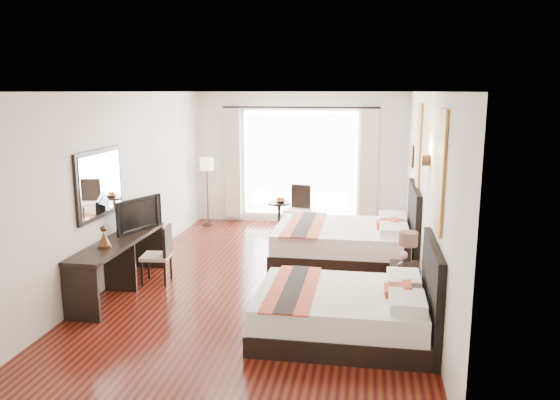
% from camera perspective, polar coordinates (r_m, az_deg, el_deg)
% --- Properties ---
extents(floor, '(4.50, 7.50, 0.01)m').
position_cam_1_polar(floor, '(8.36, -1.26, -8.37)').
color(floor, '#350A09').
rests_on(floor, ground).
extents(ceiling, '(4.50, 7.50, 0.02)m').
position_cam_1_polar(ceiling, '(7.87, -1.35, 11.17)').
color(ceiling, white).
rests_on(ceiling, wall_headboard).
extents(wall_headboard, '(0.01, 7.50, 2.80)m').
position_cam_1_polar(wall_headboard, '(7.90, 14.91, 0.65)').
color(wall_headboard, silver).
rests_on(wall_headboard, floor).
extents(wall_desk, '(0.01, 7.50, 2.80)m').
position_cam_1_polar(wall_desk, '(8.69, -16.01, 1.54)').
color(wall_desk, silver).
rests_on(wall_desk, floor).
extents(wall_window, '(4.50, 0.01, 2.80)m').
position_cam_1_polar(wall_window, '(11.66, 2.12, 4.35)').
color(wall_window, silver).
rests_on(wall_window, floor).
extents(wall_entry, '(4.50, 0.01, 2.80)m').
position_cam_1_polar(wall_entry, '(4.48, -10.31, -7.20)').
color(wall_entry, silver).
rests_on(wall_entry, floor).
extents(window_glass, '(2.40, 0.02, 2.20)m').
position_cam_1_polar(window_glass, '(11.66, 2.11, 3.85)').
color(window_glass, white).
rests_on(window_glass, wall_window).
extents(sheer_curtain, '(2.30, 0.02, 2.10)m').
position_cam_1_polar(sheer_curtain, '(11.60, 2.07, 3.82)').
color(sheer_curtain, white).
rests_on(sheer_curtain, wall_window).
extents(drape_left, '(0.35, 0.14, 2.35)m').
position_cam_1_polar(drape_left, '(11.83, -4.95, 3.83)').
color(drape_left, '#BBAA91').
rests_on(drape_left, floor).
extents(drape_right, '(0.35, 0.14, 2.35)m').
position_cam_1_polar(drape_right, '(11.47, 9.26, 3.49)').
color(drape_right, '#BBAA91').
rests_on(drape_right, floor).
extents(art_panel_near, '(0.03, 0.50, 1.35)m').
position_cam_1_polar(art_panel_near, '(6.13, 16.49, 2.80)').
color(art_panel_near, '#883913').
rests_on(art_panel_near, wall_headboard).
extents(art_panel_far, '(0.03, 0.50, 1.35)m').
position_cam_1_polar(art_panel_far, '(8.95, 14.32, 5.45)').
color(art_panel_far, '#883913').
rests_on(art_panel_far, wall_headboard).
extents(wall_sconce, '(0.10, 0.14, 0.14)m').
position_cam_1_polar(wall_sconce, '(7.44, 14.96, 4.06)').
color(wall_sconce, '#472B19').
rests_on(wall_sconce, wall_headboard).
extents(mirror_frame, '(0.04, 1.25, 0.95)m').
position_cam_1_polar(mirror_frame, '(7.95, -18.35, 1.63)').
color(mirror_frame, black).
rests_on(mirror_frame, wall_desk).
extents(mirror_glass, '(0.01, 1.12, 0.82)m').
position_cam_1_polar(mirror_glass, '(7.94, -18.19, 1.62)').
color(mirror_glass, white).
rests_on(mirror_glass, mirror_frame).
extents(bed_near, '(2.05, 1.60, 1.15)m').
position_cam_1_polar(bed_near, '(6.52, 7.19, -11.39)').
color(bed_near, black).
rests_on(bed_near, floor).
extents(bed_far, '(2.31, 1.80, 1.31)m').
position_cam_1_polar(bed_far, '(9.22, 7.13, -4.34)').
color(bed_far, black).
rests_on(bed_far, floor).
extents(nightstand, '(0.39, 0.49, 0.47)m').
position_cam_1_polar(nightstand, '(7.80, 12.84, -8.26)').
color(nightstand, black).
rests_on(nightstand, floor).
extents(table_lamp, '(0.26, 0.26, 0.41)m').
position_cam_1_polar(table_lamp, '(7.74, 13.25, -4.20)').
color(table_lamp, black).
rests_on(table_lamp, nightstand).
extents(vase, '(0.17, 0.17, 0.14)m').
position_cam_1_polar(vase, '(7.50, 12.75, -6.32)').
color(vase, black).
rests_on(vase, nightstand).
extents(console_desk, '(0.50, 2.20, 0.76)m').
position_cam_1_polar(console_desk, '(8.12, -16.39, -6.58)').
color(console_desk, black).
rests_on(console_desk, floor).
extents(television, '(0.43, 0.86, 0.51)m').
position_cam_1_polar(television, '(8.43, -14.90, -1.40)').
color(television, black).
rests_on(television, console_desk).
extents(bronze_figurine, '(0.21, 0.21, 0.27)m').
position_cam_1_polar(bronze_figurine, '(7.64, -17.90, -3.81)').
color(bronze_figurine, '#472B19').
rests_on(bronze_figurine, console_desk).
extents(desk_chair, '(0.44, 0.44, 0.87)m').
position_cam_1_polar(desk_chair, '(8.36, -12.65, -6.69)').
color(desk_chair, beige).
rests_on(desk_chair, floor).
extents(floor_lamp, '(0.29, 0.29, 1.44)m').
position_cam_1_polar(floor_lamp, '(11.55, -7.66, 3.26)').
color(floor_lamp, black).
rests_on(floor_lamp, floor).
extents(side_table, '(0.47, 0.47, 0.55)m').
position_cam_1_polar(side_table, '(11.35, -0.09, -1.61)').
color(side_table, black).
rests_on(side_table, floor).
extents(fruit_bowl, '(0.24, 0.24, 0.06)m').
position_cam_1_polar(fruit_bowl, '(11.25, 0.07, -0.15)').
color(fruit_bowl, '#432B18').
rests_on(fruit_bowl, side_table).
extents(window_chair, '(0.54, 0.54, 0.95)m').
position_cam_1_polar(window_chair, '(11.02, 1.87, -1.91)').
color(window_chair, beige).
rests_on(window_chair, floor).
extents(jute_rug, '(1.16, 0.84, 0.01)m').
position_cam_1_polar(jute_rug, '(11.11, 1.96, -3.32)').
color(jute_rug, tan).
rests_on(jute_rug, floor).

